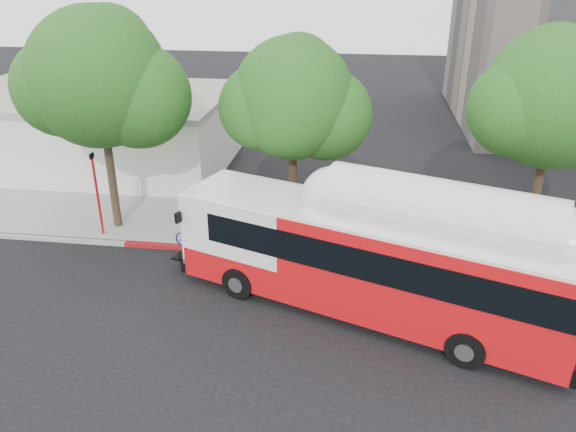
{
  "coord_description": "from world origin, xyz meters",
  "views": [
    {
      "loc": [
        1.87,
        -16.46,
        11.22
      ],
      "look_at": [
        -0.79,
        3.0,
        2.24
      ],
      "focal_mm": 35.0,
      "sensor_mm": 36.0,
      "label": 1
    }
  ],
  "objects": [
    {
      "name": "ground",
      "position": [
        0.0,
        0.0,
        0.0
      ],
      "size": [
        120.0,
        120.0,
        0.0
      ],
      "primitive_type": "plane",
      "color": "black",
      "rests_on": "ground"
    },
    {
      "name": "sidewalk",
      "position": [
        0.0,
        6.5,
        0.07
      ],
      "size": [
        60.0,
        5.0,
        0.15
      ],
      "primitive_type": "cube",
      "color": "gray",
      "rests_on": "ground"
    },
    {
      "name": "curb_strip",
      "position": [
        0.0,
        3.9,
        0.07
      ],
      "size": [
        60.0,
        0.3,
        0.15
      ],
      "primitive_type": "cube",
      "color": "gray",
      "rests_on": "ground"
    },
    {
      "name": "red_curb_segment",
      "position": [
        -3.0,
        3.9,
        0.08
      ],
      "size": [
        10.0,
        0.32,
        0.16
      ],
      "primitive_type": "cube",
      "color": "maroon",
      "rests_on": "ground"
    },
    {
      "name": "street_tree_left",
      "position": [
        -8.53,
        5.56,
        6.6
      ],
      "size": [
        6.67,
        5.8,
        9.74
      ],
      "color": "#2D2116",
      "rests_on": "ground"
    },
    {
      "name": "street_tree_mid",
      "position": [
        -0.59,
        6.06,
        5.91
      ],
      "size": [
        5.75,
        5.0,
        8.62
      ],
      "color": "#2D2116",
      "rests_on": "ground"
    },
    {
      "name": "street_tree_right",
      "position": [
        9.44,
        5.86,
        6.26
      ],
      "size": [
        6.21,
        5.4,
        9.18
      ],
      "color": "#2D2116",
      "rests_on": "ground"
    },
    {
      "name": "low_commercial_bldg",
      "position": [
        -14.0,
        14.0,
        2.15
      ],
      "size": [
        16.2,
        10.2,
        4.25
      ],
      "color": "silver",
      "rests_on": "ground"
    },
    {
      "name": "transit_bus",
      "position": [
        2.34,
        0.27,
        1.98
      ],
      "size": [
        14.27,
        7.31,
        4.23
      ],
      "rotation": [
        0.0,
        0.0,
        -0.36
      ],
      "color": "red",
      "rests_on": "ground"
    },
    {
      "name": "signal_pole",
      "position": [
        -9.31,
        4.58,
        1.99
      ],
      "size": [
        0.11,
        0.37,
        3.88
      ],
      "color": "red",
      "rests_on": "ground"
    }
  ]
}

